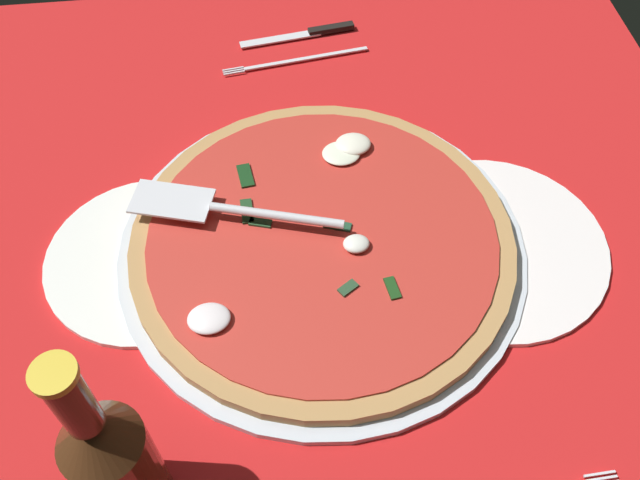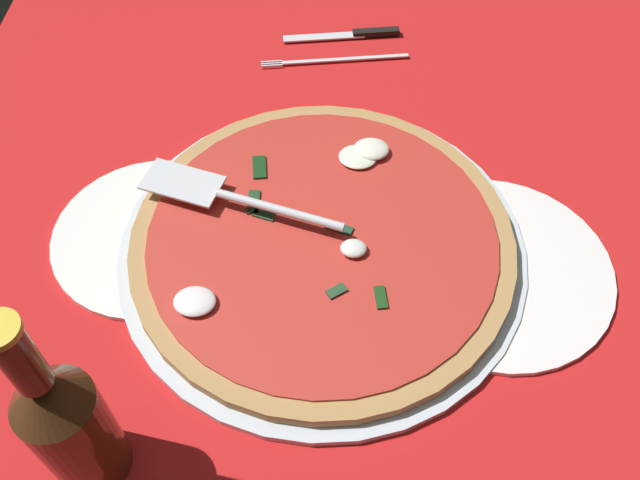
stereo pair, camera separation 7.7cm
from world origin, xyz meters
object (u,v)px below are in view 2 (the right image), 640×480
object	(u,v)px
dinner_plate_right	(496,270)
beer_bottle	(67,423)
pizza	(320,240)
pizza_server	(233,196)
place_setting_far	(344,49)
dinner_plate_left	(152,236)

from	to	relation	value
dinner_plate_right	beer_bottle	xyz separation A→B (cm)	(-39.08, -23.29, 9.06)
pizza	beer_bottle	distance (cm)	32.73
pizza_server	place_setting_far	world-z (taller)	pizza_server
pizza	beer_bottle	size ratio (longest dim) A/B	1.70
pizza	dinner_plate_left	bearing A→B (deg)	177.36
dinner_plate_right	beer_bottle	distance (cm)	46.38
dinner_plate_right	place_setting_far	xyz separation A→B (cm)	(-17.83, 37.95, -0.14)
dinner_plate_left	pizza	xyz separation A→B (cm)	(19.36, -0.89, 1.64)
dinner_plate_left	pizza_server	world-z (taller)	pizza_server
pizza_server	dinner_plate_right	bearing A→B (deg)	-174.26
dinner_plate_right	pizza	xyz separation A→B (cm)	(-19.58, 1.93, 1.64)
dinner_plate_right	pizza	distance (cm)	19.75
pizza_server	place_setting_far	distance (cm)	34.57
pizza_server	beer_bottle	xyz separation A→B (cm)	(-9.59, -28.99, 4.85)
pizza_server	beer_bottle	distance (cm)	30.92
pizza	pizza_server	world-z (taller)	pizza_server
dinner_plate_left	beer_bottle	distance (cm)	27.64
pizza	pizza_server	xyz separation A→B (cm)	(-9.90, 3.77, 2.57)
pizza	beer_bottle	bearing A→B (deg)	-127.70
pizza	beer_bottle	world-z (taller)	beer_bottle
dinner_plate_right	place_setting_far	world-z (taller)	place_setting_far
beer_bottle	place_setting_far	bearing A→B (deg)	70.86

